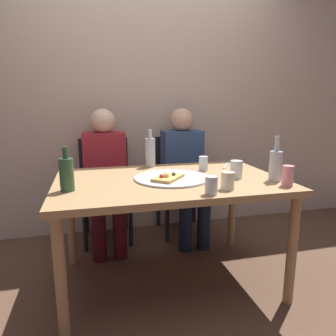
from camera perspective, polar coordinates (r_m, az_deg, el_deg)
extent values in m
plane|color=#513828|center=(2.28, 0.18, -20.19)|extent=(8.00, 8.00, 0.00)
cube|color=#BCA893|center=(2.96, -4.92, 13.61)|extent=(6.00, 0.10, 2.60)
cube|color=#99754C|center=(1.99, 0.19, -2.52)|extent=(1.44, 0.94, 0.04)
cylinder|color=#99754C|center=(1.71, -19.34, -19.21)|extent=(0.06, 0.06, 0.70)
cylinder|color=#99754C|center=(2.05, 22.09, -14.05)|extent=(0.06, 0.06, 0.70)
cylinder|color=#99754C|center=(2.45, -17.68, -9.37)|extent=(0.06, 0.06, 0.70)
cylinder|color=#99754C|center=(2.69, 11.87, -7.07)|extent=(0.06, 0.06, 0.70)
cylinder|color=#ADADB2|center=(1.98, 0.70, -1.83)|extent=(0.49, 0.49, 0.01)
cube|color=tan|center=(1.92, 0.01, -1.82)|extent=(0.24, 0.25, 0.02)
sphere|color=#EAD184|center=(1.90, -0.26, -1.37)|extent=(0.04, 0.04, 0.04)
sphere|color=#2D381E|center=(1.94, 1.07, -1.17)|extent=(0.02, 0.02, 0.02)
sphere|color=#B22D23|center=(1.88, -1.21, -1.57)|extent=(0.03, 0.03, 0.03)
cylinder|color=#2D5133|center=(1.78, -18.34, -1.21)|extent=(0.08, 0.08, 0.18)
cylinder|color=#2D5133|center=(1.76, -18.61, 2.72)|extent=(0.03, 0.03, 0.07)
cylinder|color=#B2BCC1|center=(2.34, -3.34, 2.88)|extent=(0.08, 0.08, 0.22)
cylinder|color=#B2BCC1|center=(2.32, -3.38, 6.35)|extent=(0.03, 0.03, 0.07)
cylinder|color=#B2BCC1|center=(2.03, 19.40, 0.34)|extent=(0.08, 0.08, 0.19)
cylinder|color=#B2BCC1|center=(2.01, 19.68, 4.27)|extent=(0.03, 0.03, 0.09)
cylinder|color=silver|center=(2.04, 12.60, -0.25)|extent=(0.08, 0.08, 0.12)
cylinder|color=silver|center=(1.65, 8.05, -3.23)|extent=(0.07, 0.07, 0.10)
cylinder|color=silver|center=(2.22, 6.60, 0.83)|extent=(0.07, 0.07, 0.11)
cylinder|color=beige|center=(1.76, 11.05, -2.34)|extent=(0.08, 0.08, 0.10)
cylinder|color=pink|center=(1.93, 21.41, -1.37)|extent=(0.07, 0.07, 0.12)
cube|color=#B7B7BC|center=(2.42, 10.74, 0.43)|extent=(0.14, 0.19, 0.01)
cube|color=black|center=(2.77, -11.48, -4.29)|extent=(0.44, 0.44, 0.05)
cube|color=black|center=(2.91, -11.85, 1.06)|extent=(0.44, 0.04, 0.45)
cylinder|color=black|center=(2.68, -6.95, -10.06)|extent=(0.04, 0.04, 0.42)
cylinder|color=black|center=(2.67, -15.21, -10.53)|extent=(0.04, 0.04, 0.42)
cylinder|color=black|center=(3.03, -7.85, -7.40)|extent=(0.04, 0.04, 0.42)
cylinder|color=black|center=(3.02, -15.10, -7.80)|extent=(0.04, 0.04, 0.42)
cube|color=black|center=(2.88, 2.64, -3.41)|extent=(0.44, 0.44, 0.05)
cube|color=black|center=(3.02, 1.59, 1.70)|extent=(0.44, 0.04, 0.45)
cylinder|color=black|center=(2.84, 7.41, -8.75)|extent=(0.04, 0.04, 0.42)
cylinder|color=black|center=(2.73, -0.13, -9.51)|extent=(0.04, 0.04, 0.42)
cylinder|color=black|center=(3.18, 4.91, -6.42)|extent=(0.04, 0.04, 0.42)
cylinder|color=black|center=(3.08, -1.84, -6.98)|extent=(0.04, 0.04, 0.42)
cube|color=maroon|center=(2.73, -11.73, 1.08)|extent=(0.36, 0.22, 0.52)
sphere|color=beige|center=(2.68, -12.05, 8.52)|extent=(0.21, 0.21, 0.21)
cylinder|color=#3F0E12|center=(2.60, -9.52, -5.28)|extent=(0.12, 0.40, 0.12)
cylinder|color=#3F0E12|center=(2.60, -13.06, -5.47)|extent=(0.12, 0.40, 0.12)
cylinder|color=#3F0E12|center=(2.49, -8.95, -11.58)|extent=(0.11, 0.11, 0.45)
cylinder|color=#3F0E12|center=(2.49, -12.71, -11.80)|extent=(0.11, 0.11, 0.45)
cube|color=navy|center=(2.84, 2.57, 1.75)|extent=(0.36, 0.22, 0.52)
sphere|color=tan|center=(2.80, 2.64, 8.91)|extent=(0.21, 0.21, 0.21)
cylinder|color=black|center=(2.74, 5.32, -4.27)|extent=(0.12, 0.40, 0.12)
cylinder|color=black|center=(2.69, 2.10, -4.51)|extent=(0.12, 0.40, 0.12)
cylinder|color=black|center=(2.64, 6.68, -10.15)|extent=(0.11, 0.11, 0.45)
cylinder|color=black|center=(2.59, 3.30, -10.52)|extent=(0.11, 0.11, 0.45)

